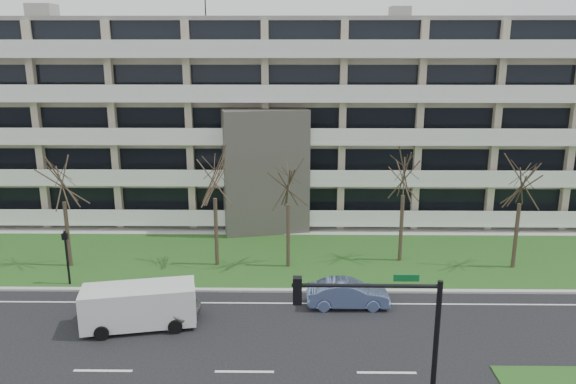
{
  "coord_description": "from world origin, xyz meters",
  "views": [
    {
      "loc": [
        2.1,
        -20.93,
        13.37
      ],
      "look_at": [
        1.72,
        10.0,
        5.23
      ],
      "focal_mm": 35.0,
      "sensor_mm": 36.0,
      "label": 1
    }
  ],
  "objects_px": {
    "silver_pickup": "(143,304)",
    "white_van": "(140,303)",
    "traffic_signal": "(388,332)",
    "pedestrian_signal": "(66,251)",
    "blue_sedan": "(348,294)"
  },
  "relations": [
    {
      "from": "traffic_signal",
      "to": "pedestrian_signal",
      "type": "xyz_separation_m",
      "value": [
        -16.12,
        12.27,
        -1.78
      ]
    },
    {
      "from": "blue_sedan",
      "to": "pedestrian_signal",
      "type": "height_order",
      "value": "pedestrian_signal"
    },
    {
      "from": "pedestrian_signal",
      "to": "silver_pickup",
      "type": "bearing_deg",
      "value": -39.09
    },
    {
      "from": "pedestrian_signal",
      "to": "traffic_signal",
      "type": "bearing_deg",
      "value": -39.27
    },
    {
      "from": "blue_sedan",
      "to": "traffic_signal",
      "type": "bearing_deg",
      "value": -178.6
    },
    {
      "from": "traffic_signal",
      "to": "pedestrian_signal",
      "type": "height_order",
      "value": "traffic_signal"
    },
    {
      "from": "silver_pickup",
      "to": "white_van",
      "type": "relative_size",
      "value": 1.02
    },
    {
      "from": "blue_sedan",
      "to": "pedestrian_signal",
      "type": "distance_m",
      "value": 15.99
    },
    {
      "from": "white_van",
      "to": "pedestrian_signal",
      "type": "height_order",
      "value": "pedestrian_signal"
    },
    {
      "from": "white_van",
      "to": "traffic_signal",
      "type": "height_order",
      "value": "traffic_signal"
    },
    {
      "from": "silver_pickup",
      "to": "pedestrian_signal",
      "type": "height_order",
      "value": "pedestrian_signal"
    },
    {
      "from": "white_van",
      "to": "traffic_signal",
      "type": "xyz_separation_m",
      "value": [
        10.67,
        -7.43,
        2.6
      ]
    },
    {
      "from": "traffic_signal",
      "to": "pedestrian_signal",
      "type": "relative_size",
      "value": 1.83
    },
    {
      "from": "blue_sedan",
      "to": "white_van",
      "type": "distance_m",
      "value": 10.55
    },
    {
      "from": "blue_sedan",
      "to": "traffic_signal",
      "type": "height_order",
      "value": "traffic_signal"
    }
  ]
}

